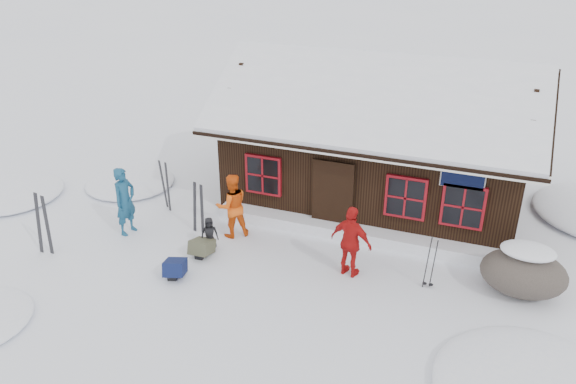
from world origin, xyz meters
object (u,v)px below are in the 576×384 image
(skier_orange_right, at_px, (351,242))
(ski_pair_left, at_px, (43,225))
(boulder, at_px, (524,272))
(ski_poles, at_px, (430,264))
(skier_crouched, at_px, (209,234))
(skier_orange_left, at_px, (232,206))
(backpack_olive, at_px, (202,250))
(backpack_blue, at_px, (175,270))
(skier_teal, at_px, (125,201))

(skier_orange_right, height_order, ski_pair_left, skier_orange_right)
(boulder, relative_size, ski_poles, 1.41)
(boulder, bearing_deg, skier_crouched, -173.56)
(skier_orange_left, distance_m, ski_pair_left, 4.71)
(ski_pair_left, relative_size, backpack_olive, 2.72)
(skier_orange_left, bearing_deg, ski_poles, 133.43)
(skier_orange_right, bearing_deg, skier_crouched, 16.85)
(skier_crouched, bearing_deg, backpack_olive, -130.30)
(skier_crouched, height_order, ski_poles, ski_poles)
(boulder, bearing_deg, backpack_olive, -171.09)
(backpack_blue, bearing_deg, skier_teal, 129.86)
(ski_pair_left, bearing_deg, boulder, 15.16)
(skier_teal, bearing_deg, ski_poles, -80.15)
(skier_crouched, relative_size, ski_poles, 0.68)
(ski_pair_left, bearing_deg, skier_orange_left, 34.87)
(skier_orange_left, relative_size, skier_crouched, 1.95)
(skier_orange_left, bearing_deg, ski_pair_left, -8.34)
(backpack_blue, height_order, backpack_olive, backpack_olive)
(backpack_blue, bearing_deg, ski_poles, -2.25)
(backpack_blue, bearing_deg, skier_crouched, 63.29)
(skier_orange_left, relative_size, boulder, 0.94)
(ski_poles, bearing_deg, boulder, 14.84)
(skier_crouched, relative_size, backpack_blue, 1.45)
(skier_orange_left, height_order, boulder, skier_orange_left)
(ski_poles, bearing_deg, skier_teal, -177.80)
(backpack_olive, bearing_deg, ski_poles, 3.87)
(skier_orange_left, distance_m, ski_poles, 5.28)
(skier_orange_right, distance_m, backpack_blue, 4.20)
(ski_pair_left, bearing_deg, skier_teal, 54.91)
(boulder, bearing_deg, backpack_blue, -163.79)
(skier_crouched, xyz_separation_m, backpack_olive, (-0.05, -0.34, -0.28))
(skier_orange_right, relative_size, skier_crouched, 1.97)
(skier_orange_right, xyz_separation_m, ski_poles, (1.82, 0.14, -0.27))
(backpack_blue, xyz_separation_m, backpack_olive, (0.14, 1.05, 0.00))
(skier_orange_left, relative_size, skier_orange_right, 0.99)
(skier_orange_left, height_order, skier_crouched, skier_orange_left)
(skier_crouched, bearing_deg, skier_orange_right, -29.46)
(skier_crouched, xyz_separation_m, ski_poles, (5.47, 0.31, 0.17))
(skier_orange_right, xyz_separation_m, backpack_olive, (-3.70, -0.51, -0.72))
(skier_orange_right, height_order, boulder, skier_orange_right)
(skier_teal, xyz_separation_m, skier_orange_left, (2.72, 0.87, -0.06))
(skier_crouched, height_order, ski_pair_left, ski_pair_left)
(boulder, height_order, backpack_blue, boulder)
(ski_poles, distance_m, backpack_olive, 5.58)
(boulder, relative_size, ski_pair_left, 1.08)
(skier_teal, xyz_separation_m, skier_crouched, (2.48, -0.01, -0.49))
(boulder, height_order, ski_poles, ski_poles)
(skier_orange_left, xyz_separation_m, boulder, (7.23, -0.03, -0.33))
(skier_teal, relative_size, backpack_blue, 3.01)
(skier_teal, distance_m, ski_poles, 7.97)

